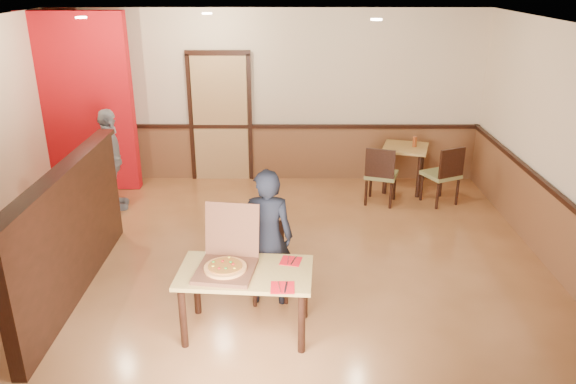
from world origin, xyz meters
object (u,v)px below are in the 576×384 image
object	(u,v)px
side_table	(405,157)
condiment	(415,142)
diner	(267,238)
diner_chair	(268,257)
side_chair_right	(444,173)
side_chair_left	(381,173)
passerby	(111,160)
main_table	(246,280)
pizza_box	(227,263)

from	to	relation	value
side_table	condiment	world-z (taller)	condiment
side_table	diner	world-z (taller)	diner
diner_chair	side_chair_right	bearing A→B (deg)	36.15
side_chair_left	side_chair_right	xyz separation A→B (m)	(0.95, 0.00, 0.00)
side_chair_left	passerby	size ratio (longest dim) A/B	0.60
main_table	side_chair_left	distance (m)	3.72
side_table	condiment	xyz separation A→B (m)	(0.14, -0.00, 0.26)
side_chair_right	passerby	distance (m)	4.94
side_chair_right	side_chair_left	bearing A→B (deg)	-25.57
pizza_box	condiment	distance (m)	4.63
diner_chair	diner	size ratio (longest dim) A/B	0.54
diner_chair	side_table	xyz separation A→B (m)	(2.08, 3.18, 0.11)
side_table	diner	bearing A→B (deg)	-121.98
diner_chair	side_table	world-z (taller)	diner_chair
condiment	main_table	bearing A→B (deg)	-121.82
main_table	diner_chair	world-z (taller)	diner_chair
main_table	condiment	distance (m)	4.56
passerby	pizza_box	world-z (taller)	passerby
diner_chair	pizza_box	bearing A→B (deg)	-127.13
side_table	side_chair_left	bearing A→B (deg)	-127.48
side_chair_left	diner	distance (m)	3.15
side_chair_left	passerby	xyz separation A→B (m)	(-3.98, -0.17, 0.26)
passerby	diner	bearing A→B (deg)	-148.28
diner	pizza_box	size ratio (longest dim) A/B	2.16
diner_chair	condiment	xyz separation A→B (m)	(2.21, 3.17, 0.36)
condiment	pizza_box	bearing A→B (deg)	-123.79
main_table	condiment	world-z (taller)	condiment
side_chair_right	diner	xyz separation A→B (m)	(-2.55, -2.71, 0.25)
side_chair_right	side_table	world-z (taller)	side_chair_right
pizza_box	condiment	bearing A→B (deg)	64.08
diner_chair	diner	world-z (taller)	diner
diner	passerby	world-z (taller)	passerby
passerby	pizza_box	bearing A→B (deg)	-158.15
side_chair_left	diner	size ratio (longest dim) A/B	0.60
diner_chair	condiment	distance (m)	3.89
diner_chair	pizza_box	xyz separation A→B (m)	(-0.36, -0.67, 0.30)
side_chair_left	diner_chair	bearing A→B (deg)	76.11
passerby	pizza_box	xyz separation A→B (m)	(2.02, -3.07, -0.00)
diner	pizza_box	distance (m)	0.64
main_table	diner	world-z (taller)	diner
passerby	pizza_box	distance (m)	3.67
main_table	diner_chair	bearing A→B (deg)	79.04
diner	passerby	distance (m)	3.48
main_table	side_chair_right	distance (m)	4.26
condiment	diner	bearing A→B (deg)	-123.70
passerby	side_chair_right	bearing A→B (deg)	-99.48
side_table	pizza_box	xyz separation A→B (m)	(-2.44, -3.85, 0.20)
side_chair_left	pizza_box	bearing A→B (deg)	76.89
side_table	pizza_box	size ratio (longest dim) A/B	1.21
pizza_box	side_table	bearing A→B (deg)	65.55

